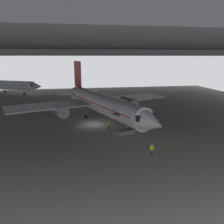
# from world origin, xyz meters

# --- Properties ---
(ground_plane) EXTENTS (110.00, 110.00, 0.00)m
(ground_plane) POSITION_xyz_m (0.00, 0.00, 0.00)
(ground_plane) COLOR gray
(hangar_structure) EXTENTS (121.00, 99.00, 15.38)m
(hangar_structure) POSITION_xyz_m (-0.09, 13.78, 14.74)
(hangar_structure) COLOR #4C4F54
(hangar_structure) RESTS_ON ground_plane
(airplane_main) EXTENTS (37.42, 37.74, 12.04)m
(airplane_main) POSITION_xyz_m (2.03, 3.67, 3.56)
(airplane_main) COLOR white
(airplane_main) RESTS_ON ground_plane
(boarding_stairs) EXTENTS (4.54, 2.72, 4.78)m
(boarding_stairs) POSITION_xyz_m (4.87, -6.69, 0.74)
(boarding_stairs) COLOR slate
(boarding_stairs) RESTS_ON ground_plane
(crew_worker_near_nose) EXTENTS (0.54, 0.27, 1.75)m
(crew_worker_near_nose) POSITION_xyz_m (6.39, -16.31, 1.01)
(crew_worker_near_nose) COLOR #232838
(crew_worker_near_nose) RESTS_ON ground_plane
(crew_worker_by_stairs) EXTENTS (0.39, 0.46, 1.69)m
(crew_worker_by_stairs) POSITION_xyz_m (2.48, -3.90, 0.96)
(crew_worker_by_stairs) COLOR #232838
(crew_worker_by_stairs) RESTS_ON ground_plane
(airplane_distant) EXTENTS (29.34, 29.56, 10.11)m
(airplane_distant) POSITION_xyz_m (-28.27, 44.65, 3.20)
(airplane_distant) COLOR white
(airplane_distant) RESTS_ON ground_plane
(traffic_cone_orange) EXTENTS (0.36, 0.36, 0.60)m
(traffic_cone_orange) POSITION_xyz_m (9.45, -14.81, 0.29)
(traffic_cone_orange) COLOR black
(traffic_cone_orange) RESTS_ON ground_plane
(baggage_tug) EXTENTS (1.94, 2.49, 0.90)m
(baggage_tug) POSITION_xyz_m (-7.47, 12.29, 0.53)
(baggage_tug) COLOR yellow
(baggage_tug) RESTS_ON ground_plane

